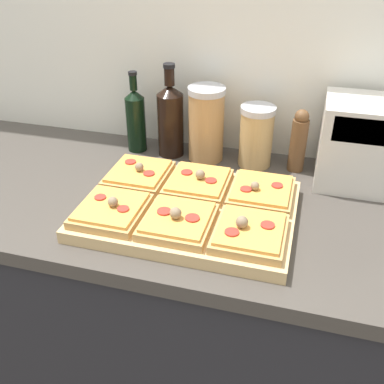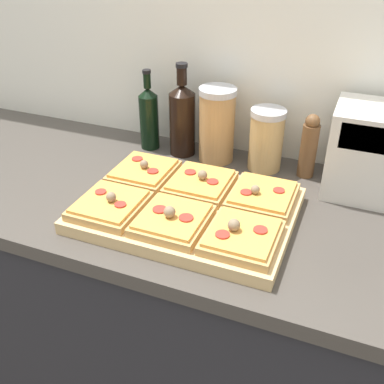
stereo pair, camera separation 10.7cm
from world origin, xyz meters
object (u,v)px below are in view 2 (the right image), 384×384
at_px(wine_bottle, 182,118).
at_px(grain_jar_tall, 217,125).
at_px(cutting_board, 188,210).
at_px(grain_jar_short, 266,139).
at_px(toaster_oven, 376,153).
at_px(pepper_mill, 309,146).
at_px(olive_oil_bottle, 149,117).

height_order(wine_bottle, grain_jar_tall, wine_bottle).
bearing_deg(cutting_board, grain_jar_short, 70.06).
bearing_deg(cutting_board, toaster_oven, 34.84).
bearing_deg(grain_jar_short, toaster_oven, -5.92).
height_order(cutting_board, pepper_mill, pepper_mill).
xyz_separation_m(cutting_board, grain_jar_short, (0.12, 0.32, 0.08)).
relative_size(grain_jar_short, toaster_oven, 0.71).
relative_size(cutting_board, grain_jar_tall, 2.30).
bearing_deg(olive_oil_bottle, wine_bottle, -0.00).
distance_m(wine_bottle, pepper_mill, 0.39).
relative_size(olive_oil_bottle, grain_jar_short, 1.38).
relative_size(olive_oil_bottle, pepper_mill, 1.35).
bearing_deg(grain_jar_short, pepper_mill, -0.00).
distance_m(olive_oil_bottle, grain_jar_tall, 0.23).
relative_size(cutting_board, toaster_oven, 2.00).
relative_size(wine_bottle, grain_jar_tall, 1.26).
distance_m(wine_bottle, grain_jar_short, 0.27).
bearing_deg(wine_bottle, pepper_mill, 0.00).
height_order(olive_oil_bottle, pepper_mill, olive_oil_bottle).
xyz_separation_m(cutting_board, pepper_mill, (0.24, 0.32, 0.08)).
distance_m(olive_oil_bottle, pepper_mill, 0.50).
relative_size(grain_jar_tall, grain_jar_short, 1.23).
bearing_deg(olive_oil_bottle, pepper_mill, 0.00).
height_order(cutting_board, toaster_oven, toaster_oven).
bearing_deg(wine_bottle, grain_jar_short, 0.00).
height_order(olive_oil_bottle, grain_jar_short, olive_oil_bottle).
bearing_deg(grain_jar_tall, olive_oil_bottle, 180.00).
distance_m(grain_jar_tall, pepper_mill, 0.28).
relative_size(wine_bottle, grain_jar_short, 1.55).
bearing_deg(wine_bottle, olive_oil_bottle, 180.00).
distance_m(cutting_board, olive_oil_bottle, 0.42).
bearing_deg(cutting_board, wine_bottle, 115.01).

